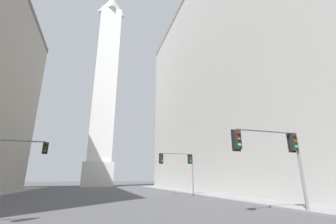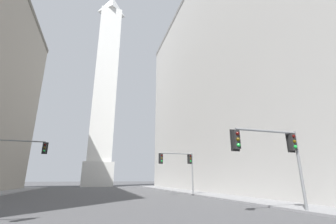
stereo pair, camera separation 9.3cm
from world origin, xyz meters
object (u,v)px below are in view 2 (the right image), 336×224
traffic_light_mid_left (9,153)px  traffic_light_mid_right (181,163)px  traffic_light_near_right (276,149)px  obelisk (105,84)px

traffic_light_mid_left → traffic_light_mid_right: traffic_light_mid_left is taller
traffic_light_near_right → traffic_light_mid_right: (-0.20, 16.40, 0.20)m
traffic_light_near_right → traffic_light_mid_left: traffic_light_mid_left is taller
traffic_light_mid_left → obelisk: bearing=76.3°
obelisk → traffic_light_mid_right: obelisk is taller
traffic_light_near_right → traffic_light_mid_left: size_ratio=0.82×
obelisk → traffic_light_near_right: obelisk is taller
obelisk → traffic_light_near_right: size_ratio=12.80×
traffic_light_near_right → traffic_light_mid_left: bearing=139.7°
traffic_light_near_right → traffic_light_mid_left: 25.84m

